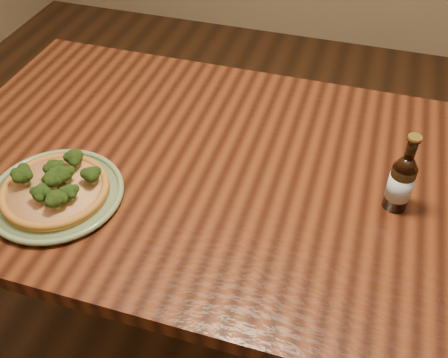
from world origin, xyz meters
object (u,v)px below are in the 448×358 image
(plate, at_px, (56,194))
(pizza, at_px, (55,188))
(table, at_px, (251,199))
(beer_bottle, at_px, (401,182))

(plate, xyz_separation_m, pizza, (0.00, 0.00, 0.02))
(table, distance_m, pizza, 0.47)
(table, relative_size, plate, 5.18)
(beer_bottle, bearing_deg, pizza, -167.14)
(plate, bearing_deg, pizza, 37.60)
(table, bearing_deg, beer_bottle, -2.53)
(plate, height_order, pizza, pizza)
(table, distance_m, plate, 0.47)
(table, height_order, pizza, pizza)
(table, xyz_separation_m, plate, (-0.41, -0.22, 0.10))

